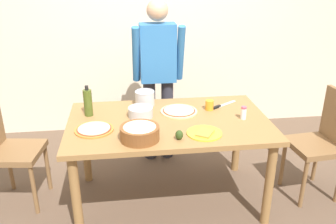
% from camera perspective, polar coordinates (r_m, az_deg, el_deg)
% --- Properties ---
extents(ground, '(8.00, 8.00, 0.00)m').
position_cam_1_polar(ground, '(3.24, 0.12, -13.68)').
color(ground, brown).
extents(wall_back, '(5.60, 0.10, 2.60)m').
position_cam_1_polar(wall_back, '(4.24, -2.76, 14.35)').
color(wall_back, beige).
rests_on(wall_back, ground).
extents(dining_table, '(1.60, 0.96, 0.76)m').
position_cam_1_polar(dining_table, '(2.89, 0.13, -2.96)').
color(dining_table, olive).
rests_on(dining_table, ground).
extents(person_cook, '(0.49, 0.25, 1.62)m').
position_cam_1_polar(person_cook, '(3.49, -1.60, 6.44)').
color(person_cook, '#2D2D38').
rests_on(person_cook, ground).
extents(chair_wooden_left, '(0.45, 0.45, 0.95)m').
position_cam_1_polar(chair_wooden_left, '(3.22, -24.37, -4.85)').
color(chair_wooden_left, brown).
rests_on(chair_wooden_left, ground).
extents(chair_wooden_right, '(0.43, 0.43, 0.95)m').
position_cam_1_polar(chair_wooden_right, '(3.32, 23.55, -3.85)').
color(chair_wooden_right, brown).
rests_on(chair_wooden_right, ground).
extents(pizza_raw_on_board, '(0.31, 0.31, 0.02)m').
position_cam_1_polar(pizza_raw_on_board, '(3.00, 1.76, 0.16)').
color(pizza_raw_on_board, beige).
rests_on(pizza_raw_on_board, dining_table).
extents(pizza_cooked_on_tray, '(0.29, 0.29, 0.02)m').
position_cam_1_polar(pizza_cooked_on_tray, '(2.73, -11.71, -2.71)').
color(pizza_cooked_on_tray, '#C67A33').
rests_on(pizza_cooked_on_tray, dining_table).
extents(plate_with_slice, '(0.26, 0.26, 0.02)m').
position_cam_1_polar(plate_with_slice, '(2.63, 5.83, -3.37)').
color(plate_with_slice, gold).
rests_on(plate_with_slice, dining_table).
extents(popcorn_bowl, '(0.28, 0.28, 0.11)m').
position_cam_1_polar(popcorn_bowl, '(2.53, -4.53, -3.14)').
color(popcorn_bowl, brown).
rests_on(popcorn_bowl, dining_table).
extents(mixing_bowl_steel, '(0.20, 0.20, 0.08)m').
position_cam_1_polar(mixing_bowl_steel, '(2.91, -4.40, -0.01)').
color(mixing_bowl_steel, '#B7B7BC').
rests_on(mixing_bowl_steel, dining_table).
extents(olive_oil_bottle, '(0.07, 0.07, 0.26)m').
position_cam_1_polar(olive_oil_bottle, '(2.97, -12.65, 1.50)').
color(olive_oil_bottle, '#47561E').
rests_on(olive_oil_bottle, dining_table).
extents(steel_pot, '(0.17, 0.17, 0.13)m').
position_cam_1_polar(steel_pot, '(3.13, -3.72, 2.25)').
color(steel_pot, '#B7B7BC').
rests_on(steel_pot, dining_table).
extents(cup_orange, '(0.07, 0.07, 0.08)m').
position_cam_1_polar(cup_orange, '(3.05, 6.63, 1.11)').
color(cup_orange, orange).
rests_on(cup_orange, dining_table).
extents(salt_shaker, '(0.04, 0.04, 0.11)m').
position_cam_1_polar(salt_shaker, '(2.91, 11.96, -0.13)').
color(salt_shaker, white).
rests_on(salt_shaker, dining_table).
extents(chef_knife, '(0.25, 0.18, 0.02)m').
position_cam_1_polar(chef_knife, '(3.16, 8.50, 1.03)').
color(chef_knife, silver).
rests_on(chef_knife, dining_table).
extents(avocado, '(0.06, 0.06, 0.07)m').
position_cam_1_polar(avocado, '(2.54, 1.80, -3.67)').
color(avocado, '#2D4219').
rests_on(avocado, dining_table).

